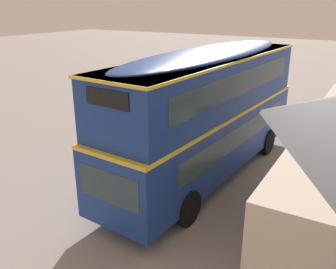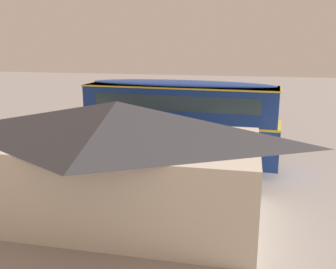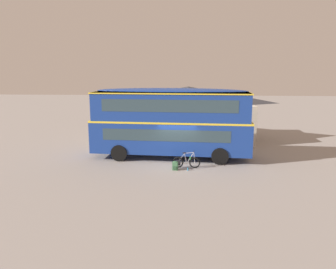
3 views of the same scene
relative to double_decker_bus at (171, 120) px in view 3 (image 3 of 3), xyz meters
name	(u,v)px [view 3 (image 3 of 3)]	position (x,y,z in m)	size (l,w,h in m)	color
ground_plane	(177,162)	(0.45, -1.10, -2.65)	(120.00, 120.00, 0.00)	gray
double_decker_bus	(171,120)	(0.00, 0.00, 0.00)	(10.83, 3.15, 4.79)	black
touring_bicycle	(185,162)	(1.04, -2.29, -2.27)	(1.72, 0.46, 1.06)	black
backpack_on_ground	(175,165)	(0.43, -2.76, -2.36)	(0.36, 0.34, 0.55)	#386642
water_bottle_blue_sports	(188,169)	(1.20, -2.85, -2.55)	(0.07, 0.07, 0.21)	#338CBF
pub_building	(188,112)	(1.13, 6.58, -0.30)	(11.17, 6.40, 4.59)	beige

